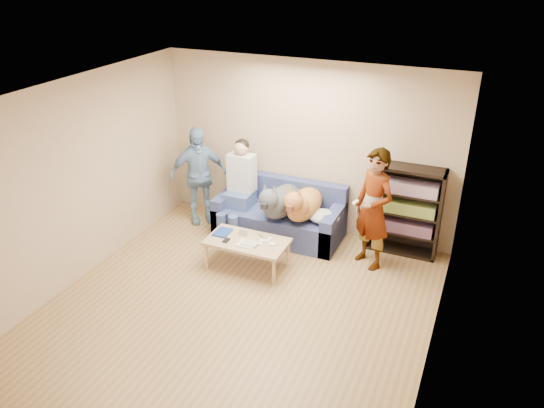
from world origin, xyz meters
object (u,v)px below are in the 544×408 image
at_px(person_standing_right, 373,209).
at_px(dog_tan, 303,204).
at_px(person_standing_left, 198,175).
at_px(dog_gray, 280,201).
at_px(camera_silver, 243,233).
at_px(bookshelf, 405,208).
at_px(sofa, 280,217).
at_px(notebook_blue, 223,232).
at_px(person_seated, 239,184).
at_px(coffee_table, 247,243).

distance_m(person_standing_right, dog_tan, 1.08).
height_order(person_standing_left, dog_gray, person_standing_left).
bearing_deg(dog_tan, camera_silver, -126.98).
bearing_deg(person_standing_left, dog_gray, -47.76).
relative_size(camera_silver, bookshelf, 0.08).
bearing_deg(sofa, notebook_blue, -113.87).
height_order(notebook_blue, bookshelf, bookshelf).
height_order(person_standing_right, sofa, person_standing_right).
relative_size(person_seated, dog_tan, 1.24).
xyz_separation_m(notebook_blue, dog_tan, (0.86, 0.84, 0.22)).
bearing_deg(sofa, dog_tan, -21.87).
distance_m(notebook_blue, sofa, 1.11).
bearing_deg(dog_gray, dog_tan, 8.91).
distance_m(camera_silver, dog_gray, 0.79).
height_order(dog_gray, dog_tan, dog_gray).
relative_size(coffee_table, bookshelf, 0.85).
bearing_deg(coffee_table, sofa, 87.48).
height_order(person_standing_left, dog_tan, person_standing_left).
bearing_deg(bookshelf, person_seated, -171.53).
distance_m(person_standing_right, notebook_blue, 2.08).
height_order(person_standing_left, coffee_table, person_standing_left).
xyz_separation_m(sofa, bookshelf, (1.80, 0.23, 0.40)).
bearing_deg(person_standing_left, notebook_blue, -88.25).
height_order(coffee_table, bookshelf, bookshelf).
height_order(sofa, dog_gray, dog_gray).
height_order(person_standing_left, sofa, person_standing_left).
distance_m(notebook_blue, bookshelf, 2.58).
bearing_deg(dog_gray, sofa, 109.96).
distance_m(dog_tan, bookshelf, 1.44).
bearing_deg(dog_tan, bookshelf, 16.13).
bearing_deg(camera_silver, notebook_blue, -165.96).
relative_size(person_standing_right, camera_silver, 15.34).
bearing_deg(person_seated, dog_gray, -7.54).
bearing_deg(person_standing_left, camera_silver, -78.38).
distance_m(dog_gray, bookshelf, 1.78).
distance_m(person_standing_left, bookshelf, 3.17).
distance_m(sofa, coffee_table, 1.06).
xyz_separation_m(camera_silver, dog_tan, (0.58, 0.77, 0.21)).
bearing_deg(camera_silver, dog_tan, 53.02).
xyz_separation_m(person_standing_right, coffee_table, (-1.51, -0.75, -0.47)).
xyz_separation_m(camera_silver, sofa, (0.17, 0.94, -0.16)).
bearing_deg(bookshelf, dog_gray, -165.25).
xyz_separation_m(person_standing_left, bookshelf, (3.15, 0.33, -0.10)).
bearing_deg(person_seated, person_standing_left, 177.67).
height_order(camera_silver, sofa, sofa).
distance_m(camera_silver, bookshelf, 2.30).
bearing_deg(dog_gray, coffee_table, -98.55).
height_order(notebook_blue, dog_tan, dog_tan).
bearing_deg(bookshelf, dog_tan, -163.87).
relative_size(camera_silver, dog_gray, 0.09).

